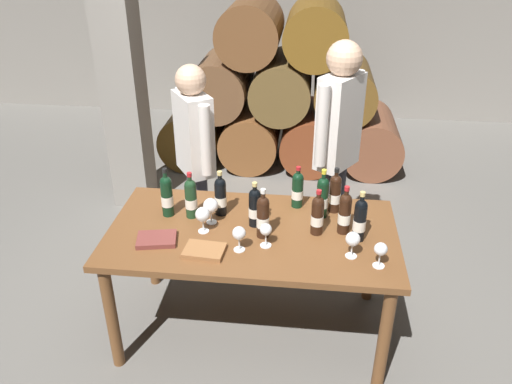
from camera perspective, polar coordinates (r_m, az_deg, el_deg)
ground_plane at (r=3.49m, az=-0.38°, el=-14.82°), size 14.00×14.00×0.00m
cellar_back_wall at (r=6.79m, az=3.99°, el=20.17°), size 10.00×0.24×2.80m
barrel_stack at (r=5.39m, az=2.88°, el=10.53°), size 2.49×0.90×1.69m
stone_pillar at (r=4.55m, az=-14.91°, el=13.74°), size 0.32×0.32×2.60m
dining_table at (r=3.07m, az=-0.42°, el=-5.74°), size 1.70×0.90×0.76m
wine_bottle_0 at (r=2.90m, az=0.78°, el=-2.73°), size 0.07×0.07×0.31m
wine_bottle_1 at (r=3.15m, az=-9.91°, el=-0.37°), size 0.07×0.07×0.32m
wine_bottle_2 at (r=3.21m, az=4.65°, el=0.31°), size 0.07×0.07×0.28m
wine_bottle_3 at (r=2.95m, az=6.87°, el=-2.53°), size 0.07×0.07×0.28m
wine_bottle_4 at (r=2.98m, az=9.86°, el=-2.30°), size 0.07×0.07×0.30m
wine_bottle_5 at (r=3.12m, az=-7.27°, el=-0.65°), size 0.07×0.07×0.30m
wine_bottle_6 at (r=3.19m, az=8.80°, el=-0.09°), size 0.07×0.07×0.30m
wine_bottle_7 at (r=3.01m, az=-0.14°, el=-1.66°), size 0.07×0.07×0.29m
wine_bottle_8 at (r=2.93m, az=11.51°, el=-3.01°), size 0.07×0.07×0.31m
wine_bottle_9 at (r=3.12m, az=-3.98°, el=-0.42°), size 0.07×0.07×0.29m
wine_bottle_10 at (r=3.11m, az=7.41°, el=-0.52°), size 0.07×0.07×0.32m
wine_glass_0 at (r=2.83m, az=1.11°, el=-4.32°), size 0.07×0.07×0.14m
wine_glass_1 at (r=2.80m, az=-1.90°, el=-4.70°), size 0.08×0.08×0.15m
wine_glass_2 at (r=2.75m, az=13.73°, el=-6.31°), size 0.07×0.07×0.15m
wine_glass_3 at (r=3.05m, az=-5.07°, el=-1.57°), size 0.09×0.09×0.16m
wine_glass_4 at (r=2.97m, az=-5.97°, el=-2.57°), size 0.09×0.09×0.16m
wine_glass_5 at (r=2.79m, az=10.74°, el=-5.25°), size 0.08×0.08×0.15m
tasting_notebook at (r=2.97m, az=-11.02°, el=-5.20°), size 0.25×0.20×0.03m
leather_ledger at (r=2.84m, az=-5.78°, el=-6.54°), size 0.23×0.18×0.03m
sommelier_presenting at (r=3.54m, az=9.09°, el=5.73°), size 0.33×0.43×1.72m
taster_seated_left at (r=3.64m, az=-6.81°, el=4.49°), size 0.33×0.42×1.54m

